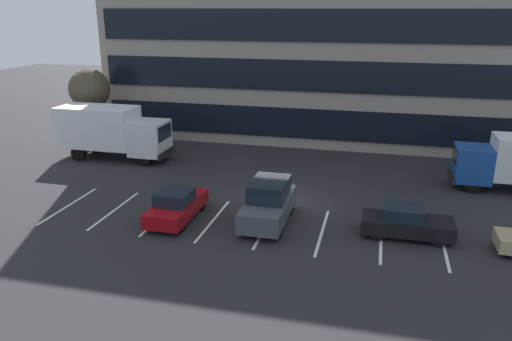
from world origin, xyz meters
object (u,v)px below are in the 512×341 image
(box_truck_white, at_px, (111,130))
(suv_charcoal, at_px, (268,203))
(sedan_black, at_px, (406,222))
(bare_tree, at_px, (89,89))
(sedan_maroon, at_px, (176,205))

(box_truck_white, relative_size, suv_charcoal, 1.68)
(box_truck_white, relative_size, sedan_black, 1.90)
(box_truck_white, xyz_separation_m, sedan_black, (20.07, -8.35, -1.38))
(bare_tree, bearing_deg, sedan_black, -26.48)
(box_truck_white, bearing_deg, sedan_maroon, -46.23)
(sedan_maroon, xyz_separation_m, suv_charcoal, (4.65, 0.78, 0.30))
(suv_charcoal, relative_size, sedan_black, 1.13)
(bare_tree, bearing_deg, sedan_maroon, -45.48)
(sedan_maroon, relative_size, sedan_black, 1.05)
(suv_charcoal, relative_size, bare_tree, 0.81)
(sedan_maroon, height_order, sedan_black, sedan_maroon)
(suv_charcoal, distance_m, sedan_black, 6.72)
(box_truck_white, height_order, suv_charcoal, box_truck_white)
(suv_charcoal, height_order, sedan_black, suv_charcoal)
(bare_tree, bearing_deg, suv_charcoal, -34.70)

